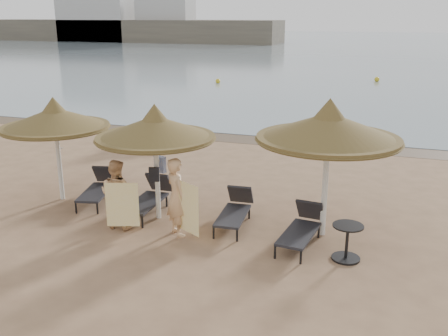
# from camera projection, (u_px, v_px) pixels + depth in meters

# --- Properties ---
(ground) EXTENTS (160.00, 160.00, 0.00)m
(ground) POSITION_uv_depth(u_px,v_px,m) (168.00, 232.00, 11.72)
(ground) COLOR #987251
(ground) RESTS_ON ground
(sea) EXTENTS (200.00, 140.00, 0.03)m
(sea) POSITION_uv_depth(u_px,v_px,m) (368.00, 45.00, 84.14)
(sea) COLOR slate
(sea) RESTS_ON ground
(wet_sand_strip) EXTENTS (200.00, 1.60, 0.01)m
(wet_sand_strip) POSITION_uv_depth(u_px,v_px,m) (266.00, 140.00, 20.23)
(wet_sand_strip) COLOR brown
(wet_sand_strip) RESTS_ON ground
(far_shore) EXTENTS (150.00, 54.80, 12.00)m
(far_shore) POSITION_uv_depth(u_px,v_px,m) (223.00, 26.00, 89.02)
(far_shore) COLOR brown
(far_shore) RESTS_ON ground
(palapa_left) EXTENTS (2.86, 2.86, 2.84)m
(palapa_left) POSITION_uv_depth(u_px,v_px,m) (55.00, 119.00, 13.14)
(palapa_left) COLOR silver
(palapa_left) RESTS_ON ground
(palapa_center) EXTENTS (2.91, 2.91, 2.88)m
(palapa_center) POSITION_uv_depth(u_px,v_px,m) (155.00, 128.00, 11.87)
(palapa_center) COLOR silver
(palapa_center) RESTS_ON ground
(palapa_right) EXTENTS (3.21, 3.21, 3.18)m
(palapa_right) POSITION_uv_depth(u_px,v_px,m) (329.00, 128.00, 10.84)
(palapa_right) COLOR silver
(palapa_right) RESTS_ON ground
(lounger_far_left) EXTENTS (1.05, 1.96, 0.83)m
(lounger_far_left) POSITION_uv_depth(u_px,v_px,m) (99.00, 187.00, 13.63)
(lounger_far_left) COLOR black
(lounger_far_left) RESTS_ON ground
(lounger_near_left) EXTENTS (0.70, 1.96, 0.87)m
(lounger_near_left) POSITION_uv_depth(u_px,v_px,m) (150.00, 197.00, 12.86)
(lounger_near_left) COLOR black
(lounger_near_left) RESTS_ON ground
(lounger_near_right) EXTENTS (0.74, 1.86, 0.81)m
(lounger_near_right) POSITION_uv_depth(u_px,v_px,m) (235.00, 209.00, 12.09)
(lounger_near_right) COLOR black
(lounger_near_right) RESTS_ON ground
(lounger_far_right) EXTENTS (0.82, 1.91, 0.83)m
(lounger_far_right) POSITION_uv_depth(u_px,v_px,m) (302.00, 227.00, 11.07)
(lounger_far_right) COLOR black
(lounger_far_right) RESTS_ON ground
(side_table) EXTENTS (0.64, 0.64, 0.77)m
(side_table) POSITION_uv_depth(u_px,v_px,m) (347.00, 243.00, 10.30)
(side_table) COLOR black
(side_table) RESTS_ON ground
(person_left) EXTENTS (0.92, 0.62, 1.94)m
(person_left) POSITION_uv_depth(u_px,v_px,m) (116.00, 189.00, 11.72)
(person_left) COLOR tan
(person_left) RESTS_ON ground
(person_right) EXTENTS (1.16, 1.13, 2.14)m
(person_right) POSITION_uv_depth(u_px,v_px,m) (176.00, 191.00, 11.27)
(person_right) COLOR tan
(person_right) RESTS_ON ground
(towel_left) EXTENTS (0.73, 0.25, 1.06)m
(towel_left) POSITION_uv_depth(u_px,v_px,m) (122.00, 205.00, 11.37)
(towel_left) COLOR yellow
(towel_left) RESTS_ON ground
(towel_right) EXTENTS (0.74, 0.42, 1.17)m
(towel_right) POSITION_uv_depth(u_px,v_px,m) (187.00, 207.00, 11.01)
(towel_right) COLOR yellow
(towel_right) RESTS_ON ground
(bag_patterned) EXTENTS (0.34, 0.21, 0.41)m
(bag_patterned) POSITION_uv_depth(u_px,v_px,m) (160.00, 164.00, 12.31)
(bag_patterned) COLOR silver
(bag_patterned) RESTS_ON ground
(bag_dark) EXTENTS (0.26, 0.15, 0.35)m
(bag_dark) POSITION_uv_depth(u_px,v_px,m) (154.00, 174.00, 12.05)
(bag_dark) COLOR black
(bag_dark) RESTS_ON ground
(pedal_boat) EXTENTS (2.33, 1.74, 0.97)m
(pedal_boat) POSITION_uv_depth(u_px,v_px,m) (157.00, 135.00, 19.64)
(pedal_boat) COLOR #3450AA
(pedal_boat) RESTS_ON ground
(buoy_left) EXTENTS (0.35, 0.35, 0.35)m
(buoy_left) POSITION_uv_depth(u_px,v_px,m) (218.00, 81.00, 37.05)
(buoy_left) COLOR gold
(buoy_left) RESTS_ON ground
(buoy_mid) EXTENTS (0.38, 0.38, 0.38)m
(buoy_mid) POSITION_uv_depth(u_px,v_px,m) (377.00, 79.00, 37.96)
(buoy_mid) COLOR gold
(buoy_mid) RESTS_ON ground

